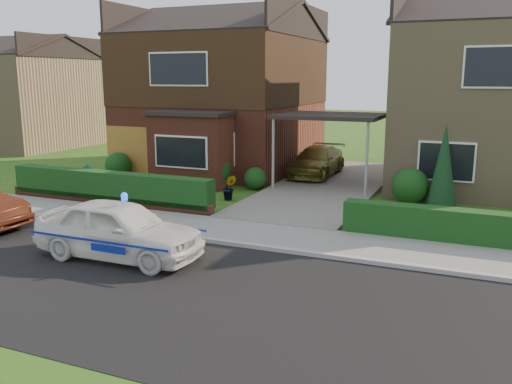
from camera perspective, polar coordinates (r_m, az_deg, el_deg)
The scene contains 23 objects.
ground at distance 10.87m, azimuth -8.54°, elevation -10.27°, with size 120.00×120.00×0.00m, color #214B14.
road at distance 10.87m, azimuth -8.54°, elevation -10.27°, with size 60.00×6.00×0.02m, color black.
kerb at distance 13.38m, azimuth -1.68°, elevation -5.56°, with size 60.00×0.16×0.12m, color #9E9993.
sidewalk at distance 14.30m, azimuth 0.09°, elevation -4.44°, with size 60.00×2.00×0.10m, color slate.
driveway at distance 20.64m, azimuth 7.60°, elevation 0.62°, with size 3.80×12.00×0.12m, color #666059.
house_left at distance 25.04m, azimuth -3.38°, elevation 11.33°, with size 7.50×9.53×7.25m.
house_right at distance 22.52m, azimuth 24.61°, elevation 9.83°, with size 7.50×8.06×7.25m.
carport_link at distance 20.25m, azimuth 7.77°, elevation 7.82°, with size 3.80×3.00×2.77m.
garage_door at distance 23.16m, azimuth -13.17°, elevation 4.13°, with size 2.20×0.10×2.10m, color olive.
dwarf_wall at distance 18.20m, azimuth -15.43°, elevation -0.87°, with size 7.70×0.25×0.36m, color brown.
hedge_left at distance 18.35m, azimuth -15.11°, elevation -1.32°, with size 7.50×0.55×0.90m, color #103514.
hedge_right at distance 14.47m, azimuth 23.95°, elevation -5.51°, with size 7.50×0.55×0.80m, color #103514.
shrub_left_far at distance 23.02m, azimuth -14.29°, elevation 2.74°, with size 1.08×1.08×1.08m, color #103514.
shrub_left_mid at distance 20.42m, azimuth -4.54°, elevation 2.28°, with size 1.32×1.32×1.32m, color #103514.
shrub_left_near at distance 20.06m, azimuth -0.07°, elevation 1.44°, with size 0.84×0.84×0.84m, color #103514.
shrub_right_near at distance 18.39m, azimuth 15.93°, elevation 0.58°, with size 1.20×1.20×1.20m, color #103514.
conifer_a at distance 17.98m, azimuth 19.13°, elevation 2.39°, with size 0.90×0.90×2.60m, color black.
neighbour_left at distance 35.31m, azimuth -23.10°, elevation 8.63°, with size 6.50×7.00×5.20m, color #99805E.
police_car at distance 12.79m, azimuth -14.25°, elevation -3.89°, with size 3.66×4.00×1.52m.
driveway_car at distance 22.49m, azimuth 6.42°, elevation 3.25°, with size 1.63×4.01×1.16m, color brown.
potted_plant_a at distance 22.32m, azimuth -17.38°, elevation 1.86°, with size 0.40×0.27×0.75m, color gray.
potted_plant_b at distance 18.32m, azimuth -2.82°, elevation 0.43°, with size 0.47×0.38×0.85m, color gray.
potted_plant_c at distance 20.48m, azimuth -6.37°, elevation 1.60°, with size 0.47×0.47×0.85m, color gray.
Camera 1 is at (5.37, -8.52, 4.10)m, focal length 38.00 mm.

